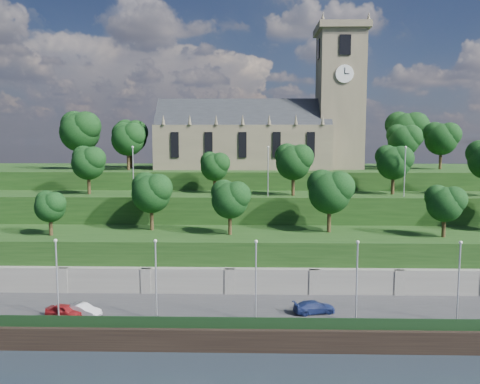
{
  "coord_description": "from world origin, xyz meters",
  "views": [
    {
      "loc": [
        -2.51,
        -42.84,
        20.0
      ],
      "look_at": [
        -4.23,
        30.0,
        12.19
      ],
      "focal_mm": 35.0,
      "sensor_mm": 36.0,
      "label": 1
    }
  ],
  "objects_px": {
    "car_middle": "(83,310)",
    "car_right": "(314,307)",
    "car_left": "(65,311)",
    "church": "(269,128)"
  },
  "relations": [
    {
      "from": "church",
      "to": "car_right",
      "type": "bearing_deg",
      "value": -85.22
    },
    {
      "from": "car_middle",
      "to": "car_right",
      "type": "height_order",
      "value": "car_right"
    },
    {
      "from": "car_right",
      "to": "car_left",
      "type": "bearing_deg",
      "value": 81.18
    },
    {
      "from": "car_middle",
      "to": "car_right",
      "type": "relative_size",
      "value": 0.88
    },
    {
      "from": "car_middle",
      "to": "car_right",
      "type": "distance_m",
      "value": 24.17
    },
    {
      "from": "church",
      "to": "car_middle",
      "type": "relative_size",
      "value": 9.87
    },
    {
      "from": "church",
      "to": "car_left",
      "type": "xyz_separation_m",
      "value": [
        -22.44,
        -42.76,
        -19.84
      ]
    },
    {
      "from": "car_left",
      "to": "car_middle",
      "type": "xyz_separation_m",
      "value": [
        1.73,
        0.34,
        -0.04
      ]
    },
    {
      "from": "car_left",
      "to": "car_right",
      "type": "distance_m",
      "value": 25.92
    },
    {
      "from": "car_middle",
      "to": "car_right",
      "type": "xyz_separation_m",
      "value": [
        24.12,
        1.53,
        0.0
      ]
    }
  ]
}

